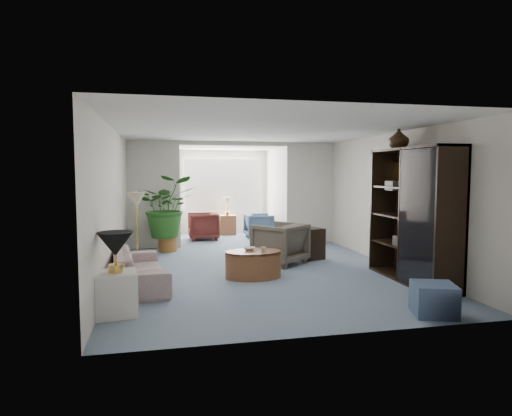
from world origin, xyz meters
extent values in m
plane|color=#7A8DA1|center=(0.00, 0.00, 0.00)|extent=(6.00, 6.00, 0.00)
plane|color=#7A8DA1|center=(0.00, 4.10, 0.00)|extent=(2.60, 2.60, 0.00)
cube|color=silver|center=(-1.90, 3.00, 1.25)|extent=(1.20, 0.12, 2.50)
cube|color=silver|center=(1.90, 3.00, 1.25)|extent=(1.20, 0.12, 2.50)
cube|color=silver|center=(0.00, 3.00, 2.45)|extent=(2.60, 0.12, 0.10)
cube|color=white|center=(0.00, 5.18, 1.40)|extent=(2.20, 0.02, 1.50)
cube|color=white|center=(0.00, 5.15, 1.40)|extent=(2.20, 0.02, 1.50)
cube|color=#B3A48F|center=(2.46, -0.10, 1.70)|extent=(0.04, 0.50, 0.40)
imported|color=beige|center=(-2.09, -0.44, 0.28)|extent=(0.98, 1.99, 0.56)
cube|color=white|center=(-2.29, -1.79, 0.27)|extent=(0.54, 0.54, 0.54)
cone|color=black|center=(-2.29, -1.79, 0.89)|extent=(0.44, 0.44, 0.30)
cone|color=beige|center=(-2.19, 1.24, 1.25)|extent=(0.36, 0.36, 0.28)
cylinder|color=brown|center=(-0.24, -0.27, 0.23)|extent=(1.21, 1.21, 0.45)
imported|color=silver|center=(-0.29, -0.17, 0.47)|extent=(0.25, 0.25, 0.05)
imported|color=beige|center=(-0.09, -0.37, 0.49)|extent=(0.12, 0.12, 0.08)
imported|color=#686252|center=(0.50, 0.73, 0.40)|extent=(1.20, 1.21, 0.79)
cube|color=black|center=(1.20, 1.03, 0.31)|extent=(0.63, 0.56, 0.63)
cube|color=black|center=(2.23, -1.05, 1.08)|extent=(0.52, 1.95, 2.16)
imported|color=#301F10|center=(2.23, -0.55, 2.34)|extent=(0.34, 0.34, 0.36)
cube|color=#495A7E|center=(1.56, -2.63, 0.20)|extent=(0.62, 0.62, 0.39)
cylinder|color=#9B5F2D|center=(-1.61, 2.51, 0.16)|extent=(0.40, 0.40, 0.32)
imported|color=#296221|center=(-1.61, 2.51, 1.01)|extent=(1.24, 1.08, 1.38)
imported|color=#495A7E|center=(0.83, 4.06, 0.33)|extent=(0.72, 0.70, 0.65)
imported|color=#561F1D|center=(-0.67, 4.06, 0.36)|extent=(0.79, 0.76, 0.71)
cube|color=brown|center=(0.08, 4.81, 0.28)|extent=(0.46, 0.36, 0.56)
cube|color=black|center=(2.18, -1.63, 0.64)|extent=(0.30, 0.26, 0.16)
cube|color=#53504E|center=(2.18, -0.61, 1.54)|extent=(0.30, 0.26, 0.16)
cube|color=#2A2521|center=(2.18, -1.51, 1.54)|extent=(0.30, 0.26, 0.16)
cube|color=#3B3836|center=(2.18, -1.23, 1.09)|extent=(0.30, 0.26, 0.16)
cube|color=#2D2B29|center=(2.18, -0.91, 0.64)|extent=(0.30, 0.26, 0.16)
camera|label=1|loc=(-1.71, -7.32, 1.77)|focal=30.56mm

